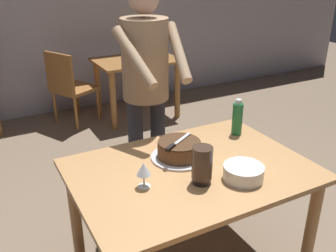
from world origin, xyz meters
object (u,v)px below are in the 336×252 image
cake_on_platter (180,150)px  background_table (137,72)px  background_chair_1 (70,86)px  cake_knife (174,145)px  main_dining_table (191,185)px  hurricane_lamp (202,165)px  person_cutting_cake (146,81)px  plate_stack (243,172)px  wine_glass_near (144,170)px  water_bottle (237,118)px

cake_on_platter → background_table: bearing=72.1°
cake_on_platter → background_chair_1: background_chair_1 is taller
cake_knife → background_table: bearing=71.1°
main_dining_table → hurricane_lamp: size_ratio=6.41×
background_table → person_cutting_cake: bearing=-111.5°
plate_stack → wine_glass_near: size_ratio=1.53×
main_dining_table → wine_glass_near: 0.39m
main_dining_table → plate_stack: size_ratio=6.12×
cake_on_platter → plate_stack: cake_on_platter is taller
cake_on_platter → background_chair_1: (-0.02, 2.57, -0.31)m
cake_knife → hurricane_lamp: bearing=-84.3°
person_cutting_cake → background_chair_1: (-0.07, 2.02, -0.58)m
main_dining_table → cake_on_platter: size_ratio=3.96×
person_cutting_cake → cake_on_platter: bearing=-94.3°
water_bottle → person_cutting_cake: (-0.47, 0.44, 0.21)m
hurricane_lamp → background_table: size_ratio=0.21×
cake_knife → wine_glass_near: size_ratio=1.69×
person_cutting_cake → background_chair_1: 2.10m
plate_stack → person_cutting_cake: (-0.14, 0.92, 0.29)m
cake_on_platter → background_table: size_ratio=0.34×
person_cutting_cake → cake_knife: bearing=-100.0°
cake_knife → water_bottle: (0.57, 0.15, -0.00)m
wine_glass_near → background_table: bearing=67.1°
background_table → water_bottle: bearing=-96.8°
plate_stack → person_cutting_cake: size_ratio=0.13×
plate_stack → hurricane_lamp: hurricane_lamp is taller
plate_stack → person_cutting_cake: 0.97m
cake_on_platter → hurricane_lamp: hurricane_lamp is taller
cake_on_platter → hurricane_lamp: (-0.04, -0.30, 0.06)m
cake_knife → plate_stack: 0.42m
hurricane_lamp → background_table: 2.88m
wine_glass_near → person_cutting_cake: bearing=63.7°
main_dining_table → person_cutting_cake: size_ratio=0.78×
plate_stack → background_chair_1: (-0.21, 2.94, -0.30)m
cake_knife → hurricane_lamp: 0.26m
cake_on_platter → person_cutting_cake: bearing=85.7°
cake_knife → background_chair_1: size_ratio=0.27×
wine_glass_near → water_bottle: (0.83, 0.30, 0.01)m
wine_glass_near → cake_on_platter: bearing=30.4°
water_bottle → background_chair_1: bearing=102.3°
cake_on_platter → water_bottle: water_bottle is taller
main_dining_table → cake_knife: 0.26m
plate_stack → hurricane_lamp: bearing=160.8°
person_cutting_cake → background_chair_1: person_cutting_cake is taller
water_bottle → background_table: bearing=83.2°
cake_on_platter → person_cutting_cake: person_cutting_cake is taller
cake_knife → background_chair_1: bearing=89.2°
main_dining_table → cake_knife: cake_knife is taller
cake_on_platter → cake_knife: size_ratio=1.40×
main_dining_table → hurricane_lamp: 0.27m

